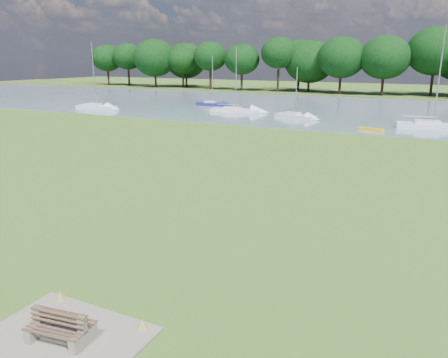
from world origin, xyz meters
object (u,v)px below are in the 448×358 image
at_px(kayak, 371,129).
at_px(sailboat_2, 212,103).
at_px(sailboat_5, 96,106).
at_px(sailboat_1, 235,109).
at_px(sailboat_6, 432,124).
at_px(sailboat_0, 295,115).
at_px(bench_pair, 60,327).

xyz_separation_m(kayak, sailboat_2, (-25.07, 13.40, 0.29)).
relative_size(kayak, sailboat_5, 0.28).
relative_size(sailboat_1, sailboat_5, 0.91).
bearing_deg(sailboat_6, sailboat_5, 174.04).
height_order(sailboat_5, sailboat_6, sailboat_6).
xyz_separation_m(kayak, sailboat_0, (-9.70, 5.63, 0.26)).
distance_m(sailboat_2, sailboat_6, 31.93).
bearing_deg(kayak, sailboat_0, 168.92).
height_order(bench_pair, kayak, bench_pair).
xyz_separation_m(sailboat_1, sailboat_2, (-6.45, 5.64, 0.02)).
xyz_separation_m(kayak, sailboat_5, (-37.79, 2.16, 0.35)).
bearing_deg(sailboat_6, sailboat_1, 162.70).
height_order(sailboat_1, sailboat_5, sailboat_5).
xyz_separation_m(sailboat_2, sailboat_5, (-12.72, -11.24, 0.06)).
xyz_separation_m(sailboat_0, sailboat_6, (15.14, -1.64, 0.12)).
xyz_separation_m(bench_pair, sailboat_5, (-35.69, 40.75, 0.08)).
xyz_separation_m(bench_pair, sailboat_1, (-16.52, 46.35, -0.00)).
relative_size(kayak, sailboat_1, 0.31).
relative_size(bench_pair, sailboat_6, 0.17).
distance_m(bench_pair, sailboat_6, 43.24).
height_order(bench_pair, sailboat_0, sailboat_0).
distance_m(sailboat_0, sailboat_2, 17.23).
bearing_deg(sailboat_6, bench_pair, -108.43).
xyz_separation_m(bench_pair, kayak, (2.10, 38.59, -0.28)).
relative_size(bench_pair, sailboat_2, 0.24).
relative_size(bench_pair, sailboat_1, 0.21).
distance_m(sailboat_0, sailboat_6, 15.23).
bearing_deg(sailboat_2, sailboat_5, -145.66).
distance_m(kayak, sailboat_2, 28.43).
relative_size(kayak, sailboat_6, 0.25).
bearing_deg(sailboat_1, sailboat_6, -16.76).
bearing_deg(sailboat_1, sailboat_0, -21.28).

